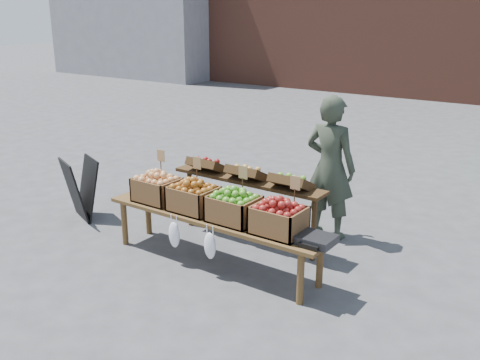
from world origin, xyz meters
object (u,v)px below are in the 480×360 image
Objects in this scene: vendor at (330,168)px; back_table at (247,201)px; crate_golden_apples at (157,190)px; crate_russet_pears at (194,199)px; crate_red_apples at (234,209)px; weighing_scale at (317,240)px; crate_green_apples at (279,220)px; chalkboard_sign at (81,189)px; display_bench at (214,240)px.

vendor reaches higher than back_table.
crate_russet_pears is at bearing 0.00° from crate_golden_apples.
crate_red_apples reaches higher than weighing_scale.
chalkboard_sign is at bearing 178.88° from crate_green_apples.
crate_russet_pears is at bearing -107.29° from back_table.
display_bench is at bearing 180.00° from crate_red_apples.
back_table is 6.18× the size of weighing_scale.
crate_russet_pears is (2.04, -0.06, 0.29)m from chalkboard_sign.
vendor is 2.11× the size of chalkboard_sign.
weighing_scale is at bearing 0.00° from crate_red_apples.
crate_green_apples is at bearing 0.00° from crate_red_apples.
crate_golden_apples is (-1.49, -1.45, -0.17)m from vendor.
weighing_scale is at bearing 0.00° from crate_russet_pears.
crate_green_apples is (0.82, 0.00, 0.42)m from display_bench.
chalkboard_sign reaches higher than display_bench.
crate_red_apples is (2.59, -0.06, 0.29)m from chalkboard_sign.
crate_red_apples is (0.55, 0.00, 0.00)m from crate_russet_pears.
weighing_scale is (1.52, 0.00, -0.10)m from crate_russet_pears.
chalkboard_sign is at bearing 177.63° from crate_golden_apples.
back_table is at bearing 38.16° from chalkboard_sign.
crate_green_apples is at bearing 20.79° from chalkboard_sign.
vendor is at bearing 44.38° from crate_golden_apples.
display_bench is 7.94× the size of weighing_scale.
display_bench is 5.40× the size of crate_golden_apples.
crate_red_apples is (1.10, 0.00, 0.00)m from crate_golden_apples.
back_table is 4.20× the size of crate_green_apples.
back_table reaches higher than crate_red_apples.
back_table is 0.76m from display_bench.
chalkboard_sign is 2.60m from crate_red_apples.
crate_russet_pears reaches higher than display_bench.
chalkboard_sign is 1.51m from crate_golden_apples.
chalkboard_sign is 1.68× the size of crate_golden_apples.
crate_golden_apples is at bearing 180.00° from crate_red_apples.
crate_green_apples reaches higher than chalkboard_sign.
crate_green_apples is (3.14, -0.06, 0.29)m from chalkboard_sign.
back_table is 1.15m from crate_green_apples.
display_bench is at bearing 0.00° from crate_golden_apples.
crate_russet_pears is 1.10m from crate_green_apples.
back_table reaches higher than crate_russet_pears.
crate_golden_apples and crate_russet_pears have the same top height.
chalkboard_sign is at bearing 178.64° from crate_red_apples.
vendor reaches higher than chalkboard_sign.
vendor is 3.53× the size of crate_green_apples.
weighing_scale is (2.08, 0.00, -0.10)m from crate_golden_apples.
display_bench is (2.31, -0.06, -0.13)m from chalkboard_sign.
back_table is at bearing 94.04° from display_bench.
vendor is 3.53× the size of crate_golden_apples.
vendor is 5.20× the size of weighing_scale.
back_table is at bearing 151.04° from weighing_scale.
chalkboard_sign is 2.46× the size of weighing_scale.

